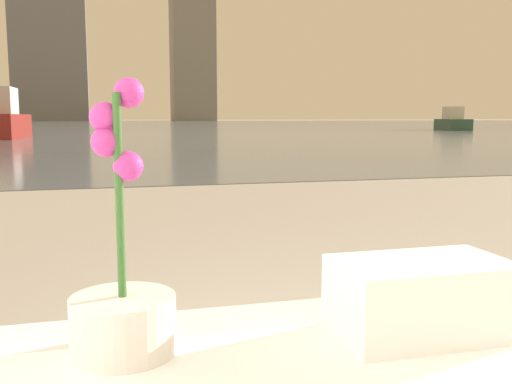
% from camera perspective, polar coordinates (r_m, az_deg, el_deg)
% --- Properties ---
extents(potted_orchid, '(0.15, 0.15, 0.40)m').
position_cam_1_polar(potted_orchid, '(0.87, -13.20, -10.12)').
color(potted_orchid, silver).
rests_on(potted_orchid, bathtub).
extents(towel_stack, '(0.28, 0.16, 0.12)m').
position_cam_1_polar(towel_stack, '(0.96, 16.21, -10.08)').
color(towel_stack, white).
rests_on(towel_stack, bathtub).
extents(harbor_water, '(180.00, 110.00, 0.01)m').
position_cam_1_polar(harbor_water, '(61.88, -14.43, 6.54)').
color(harbor_water, slate).
rests_on(harbor_water, ground_plane).
extents(harbor_boat_1, '(2.44, 4.09, 1.45)m').
position_cam_1_polar(harbor_boat_1, '(38.10, 19.06, 6.66)').
color(harbor_boat_1, '#335647').
rests_on(harbor_boat_1, harbor_water).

